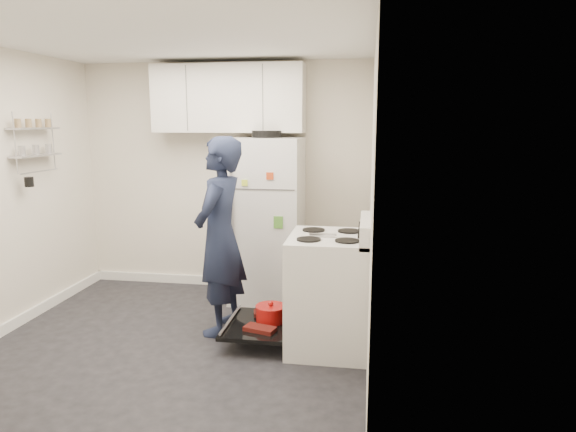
% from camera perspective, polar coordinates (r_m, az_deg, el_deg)
% --- Properties ---
extents(room, '(3.21, 3.21, 2.51)m').
position_cam_1_polar(room, '(4.31, -13.00, 1.43)').
color(room, black).
rests_on(room, ground).
extents(electric_range, '(0.66, 0.76, 1.10)m').
position_cam_1_polar(electric_range, '(4.31, 4.40, -8.47)').
color(electric_range, silver).
rests_on(electric_range, ground).
extents(open_oven_door, '(0.55, 0.70, 0.21)m').
position_cam_1_polar(open_oven_door, '(4.51, -2.79, -11.48)').
color(open_oven_door, black).
rests_on(open_oven_door, ground).
extents(refrigerator, '(0.72, 0.74, 1.77)m').
position_cam_1_polar(refrigerator, '(5.36, -2.32, -0.36)').
color(refrigerator, white).
rests_on(refrigerator, ground).
extents(upper_cabinets, '(1.60, 0.33, 0.70)m').
position_cam_1_polar(upper_cabinets, '(5.55, -6.62, 12.83)').
color(upper_cabinets, silver).
rests_on(upper_cabinets, room).
extents(wall_shelf_rack, '(0.14, 0.60, 0.61)m').
position_cam_1_polar(wall_shelf_rack, '(5.38, -26.34, 7.38)').
color(wall_shelf_rack, '#B2B2B7').
rests_on(wall_shelf_rack, room).
extents(person, '(0.49, 0.68, 1.74)m').
position_cam_1_polar(person, '(4.54, -7.57, -2.27)').
color(person, '#192038').
rests_on(person, ground).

